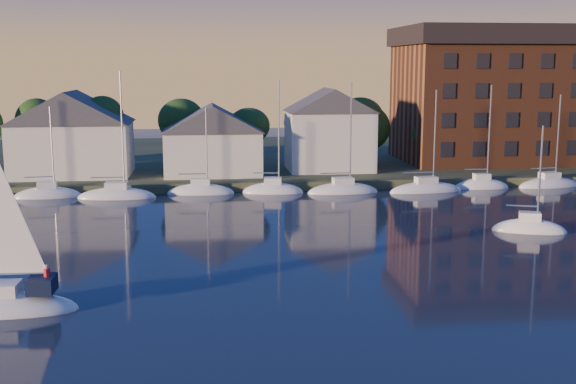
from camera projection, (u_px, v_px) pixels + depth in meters
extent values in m
cube|color=#323A22|center=(254.00, 161.00, 102.46)|extent=(160.00, 50.00, 2.00)
cube|color=brown|center=(269.00, 189.00, 79.97)|extent=(120.00, 3.00, 1.00)
cube|color=silver|center=(73.00, 149.00, 82.64)|extent=(13.00, 9.00, 6.00)
cube|color=silver|center=(213.00, 153.00, 83.57)|extent=(11.00, 8.00, 5.00)
cube|color=silver|center=(329.00, 141.00, 86.94)|extent=(10.00, 8.00, 7.00)
cube|color=brown|center=(516.00, 104.00, 95.07)|extent=(30.00, 16.00, 15.00)
cube|color=black|center=(520.00, 36.00, 93.56)|extent=(31.00, 17.00, 2.40)
cylinder|color=#3C2C1B|center=(47.00, 155.00, 87.29)|extent=(0.50, 0.50, 3.50)
sphere|color=#193A15|center=(45.00, 118.00, 86.51)|extent=(5.40, 5.40, 5.40)
cylinder|color=#3C2C1B|center=(114.00, 154.00, 88.20)|extent=(0.50, 0.50, 3.50)
sphere|color=#193A15|center=(112.00, 118.00, 87.42)|extent=(5.40, 5.40, 5.40)
cylinder|color=#3C2C1B|center=(180.00, 153.00, 89.11)|extent=(0.50, 0.50, 3.50)
sphere|color=#193A15|center=(179.00, 117.00, 88.34)|extent=(5.40, 5.40, 5.40)
cylinder|color=#3C2C1B|center=(245.00, 152.00, 90.02)|extent=(0.50, 0.50, 3.50)
sphere|color=#193A15|center=(244.00, 117.00, 89.25)|extent=(5.40, 5.40, 5.40)
cylinder|color=#3C2C1B|center=(308.00, 152.00, 90.93)|extent=(0.50, 0.50, 3.50)
sphere|color=#193A15|center=(308.00, 116.00, 90.16)|extent=(5.40, 5.40, 5.40)
cylinder|color=#3C2C1B|center=(370.00, 151.00, 91.84)|extent=(0.50, 0.50, 3.50)
sphere|color=#193A15|center=(371.00, 116.00, 91.07)|extent=(5.40, 5.40, 5.40)
cylinder|color=#3C2C1B|center=(431.00, 150.00, 92.75)|extent=(0.50, 0.50, 3.50)
sphere|color=#193A15|center=(432.00, 115.00, 91.98)|extent=(5.40, 5.40, 5.40)
cylinder|color=#3C2C1B|center=(491.00, 149.00, 93.66)|extent=(0.50, 0.50, 3.50)
sphere|color=#193A15|center=(492.00, 115.00, 92.89)|extent=(5.40, 5.40, 5.40)
cylinder|color=#3C2C1B|center=(549.00, 148.00, 94.57)|extent=(0.50, 0.50, 3.50)
sphere|color=#193A15|center=(551.00, 114.00, 93.80)|extent=(5.40, 5.40, 5.40)
ellipsoid|color=white|center=(39.00, 198.00, 74.30)|extent=(7.50, 2.40, 2.20)
cube|color=white|center=(39.00, 186.00, 74.08)|extent=(2.10, 1.32, 0.70)
cylinder|color=#A5A8AD|center=(44.00, 140.00, 73.35)|extent=(0.16, 0.16, 10.00)
cylinder|color=#A5A8AD|center=(30.00, 178.00, 73.83)|extent=(3.15, 0.12, 0.12)
ellipsoid|color=white|center=(119.00, 196.00, 75.21)|extent=(7.50, 2.40, 2.20)
cube|color=white|center=(118.00, 184.00, 74.99)|extent=(2.10, 1.32, 0.70)
cylinder|color=#A5A8AD|center=(124.00, 140.00, 74.26)|extent=(0.16, 0.16, 10.00)
cylinder|color=#A5A8AD|center=(110.00, 176.00, 74.74)|extent=(3.15, 0.12, 0.12)
ellipsoid|color=white|center=(196.00, 195.00, 76.12)|extent=(7.50, 2.40, 2.20)
cube|color=white|center=(195.00, 183.00, 75.90)|extent=(2.10, 1.32, 0.70)
cylinder|color=#A5A8AD|center=(202.00, 139.00, 75.17)|extent=(0.16, 0.16, 10.00)
cylinder|color=#A5A8AD|center=(187.00, 175.00, 75.65)|extent=(3.15, 0.12, 0.12)
ellipsoid|color=white|center=(271.00, 193.00, 77.03)|extent=(7.50, 2.40, 2.20)
cube|color=white|center=(271.00, 181.00, 76.81)|extent=(2.10, 1.32, 0.70)
cylinder|color=#A5A8AD|center=(278.00, 138.00, 76.08)|extent=(0.16, 0.16, 10.00)
cylinder|color=#A5A8AD|center=(263.00, 174.00, 76.56)|extent=(3.15, 0.12, 0.12)
ellipsoid|color=white|center=(345.00, 192.00, 77.94)|extent=(7.50, 2.40, 2.20)
cube|color=white|center=(345.00, 180.00, 77.72)|extent=(2.10, 1.32, 0.70)
cylinder|color=#A5A8AD|center=(352.00, 137.00, 76.99)|extent=(0.16, 0.16, 10.00)
cylinder|color=#A5A8AD|center=(337.00, 172.00, 77.47)|extent=(3.15, 0.12, 0.12)
ellipsoid|color=white|center=(417.00, 190.00, 78.85)|extent=(7.50, 2.40, 2.20)
cube|color=white|center=(417.00, 179.00, 78.63)|extent=(2.10, 1.32, 0.70)
cylinder|color=#A5A8AD|center=(425.00, 136.00, 77.90)|extent=(0.16, 0.16, 10.00)
cylinder|color=#A5A8AD|center=(410.00, 171.00, 78.39)|extent=(3.15, 0.12, 0.12)
ellipsoid|color=white|center=(487.00, 189.00, 79.76)|extent=(7.50, 2.40, 2.20)
cube|color=white|center=(487.00, 177.00, 79.54)|extent=(2.10, 1.32, 0.70)
cylinder|color=#A5A8AD|center=(496.00, 135.00, 78.81)|extent=(0.16, 0.16, 10.00)
cylinder|color=#A5A8AD|center=(481.00, 170.00, 79.30)|extent=(3.15, 0.12, 0.12)
ellipsoid|color=white|center=(556.00, 188.00, 80.67)|extent=(7.50, 2.40, 2.20)
cube|color=white|center=(556.00, 176.00, 80.45)|extent=(2.10, 1.32, 0.70)
cylinder|color=#A5A8AD|center=(565.00, 134.00, 79.72)|extent=(0.16, 0.16, 10.00)
cylinder|color=#A5A8AD|center=(550.00, 169.00, 80.21)|extent=(3.15, 0.12, 0.12)
cylinder|color=#A5A8AD|center=(13.00, 274.00, 39.87)|extent=(3.77, 0.25, 0.12)
cube|color=black|center=(42.00, 284.00, 40.10)|extent=(1.46, 1.78, 0.90)
ellipsoid|color=white|center=(529.00, 232.00, 59.30)|extent=(6.29, 3.89, 2.20)
cube|color=white|center=(530.00, 216.00, 59.08)|extent=(1.94, 1.60, 0.70)
cylinder|color=#A5A8AD|center=(540.00, 174.00, 58.33)|extent=(0.16, 0.16, 7.79)
cylinder|color=#A5A8AD|center=(522.00, 206.00, 59.07)|extent=(2.40, 0.95, 0.12)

